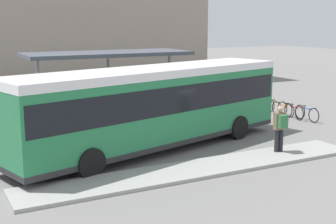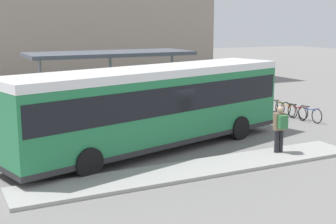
% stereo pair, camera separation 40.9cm
% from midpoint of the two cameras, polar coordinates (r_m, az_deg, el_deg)
% --- Properties ---
extents(ground_plane, '(120.00, 120.00, 0.00)m').
position_cam_midpoint_polar(ground_plane, '(18.75, -1.06, -4.58)').
color(ground_plane, slate).
extents(curb_island, '(12.69, 1.80, 0.12)m').
position_cam_midpoint_polar(curb_island, '(16.19, 4.47, -6.93)').
color(curb_island, '#9E9E99').
rests_on(curb_island, ground_plane).
extents(city_bus, '(12.55, 5.69, 3.27)m').
position_cam_midpoint_polar(city_bus, '(18.34, -1.06, 1.17)').
color(city_bus, '#237A47').
rests_on(city_bus, ground_plane).
extents(pedestrian_waiting, '(0.46, 0.49, 1.78)m').
position_cam_midpoint_polar(pedestrian_waiting, '(18.18, 14.14, -1.71)').
color(pedestrian_waiting, '#232328').
rests_on(pedestrian_waiting, curb_island).
extents(bicycle_blue, '(0.48, 1.80, 0.77)m').
position_cam_midpoint_polar(bicycle_blue, '(24.97, 17.36, -0.23)').
color(bicycle_blue, black).
rests_on(bicycle_blue, ground_plane).
extents(bicycle_red, '(0.48, 1.74, 0.76)m').
position_cam_midpoint_polar(bicycle_red, '(25.41, 15.89, 0.02)').
color(bicycle_red, black).
rests_on(bicycle_red, ground_plane).
extents(bicycle_orange, '(0.48, 1.74, 0.75)m').
position_cam_midpoint_polar(bicycle_orange, '(25.94, 14.64, 0.29)').
color(bicycle_orange, black).
rests_on(bicycle_orange, ground_plane).
extents(bicycle_green, '(0.48, 1.74, 0.75)m').
position_cam_midpoint_polar(bicycle_green, '(26.64, 13.86, 0.60)').
color(bicycle_green, black).
rests_on(bicycle_green, ground_plane).
extents(station_shelter, '(8.09, 3.14, 3.56)m').
position_cam_midpoint_polar(station_shelter, '(23.37, -6.59, 6.85)').
color(station_shelter, '#4C515B').
rests_on(station_shelter, ground_plane).
extents(potted_planter_near_shelter, '(0.88, 0.88, 1.33)m').
position_cam_midpoint_polar(potted_planter_near_shelter, '(22.94, 4.32, 0.05)').
color(potted_planter_near_shelter, slate).
rests_on(potted_planter_near_shelter, ground_plane).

